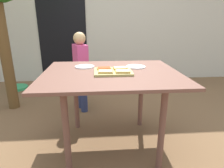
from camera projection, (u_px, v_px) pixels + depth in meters
ground_plane at (111, 144)px, 1.92m from camera, size 16.00×16.00×0.00m
house_wall_back at (102, 12)px, 3.74m from camera, size 8.00×0.20×2.65m
house_door at (62, 30)px, 3.68m from camera, size 0.90×0.02×2.00m
dining_table at (111, 81)px, 1.72m from camera, size 1.19×0.97×0.74m
cutting_board at (113, 72)px, 1.66m from camera, size 0.32×0.26×0.02m
pizza_slice_near_left at (106, 72)px, 1.60m from camera, size 0.13×0.10×0.02m
pizza_slice_far_left at (104, 68)px, 1.70m from camera, size 0.13×0.10×0.02m
pizza_slice_near_right at (123, 71)px, 1.60m from camera, size 0.12×0.09×0.02m
pizza_slice_far_right at (120, 68)px, 1.71m from camera, size 0.13×0.10×0.02m
plate_white_left at (85, 67)px, 1.87m from camera, size 0.19×0.19×0.01m
plate_white_right at (136, 67)px, 1.86m from camera, size 0.19×0.19×0.01m
child_left at (81, 68)px, 2.51m from camera, size 0.22×0.27×1.04m
garden_hose_coil at (17, 88)px, 3.49m from camera, size 0.37×0.37×0.04m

